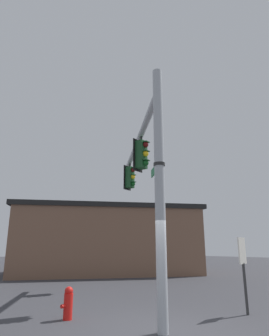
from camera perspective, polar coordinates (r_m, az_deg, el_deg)
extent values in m
plane|color=#38383D|center=(7.42, 5.69, -29.96)|extent=(80.00, 80.00, 0.00)
cylinder|color=#ADB2B7|center=(7.29, 5.03, -3.83)|extent=(0.26, 0.26, 6.65)
cylinder|color=#ADB2B7|center=(11.78, 0.64, 5.04)|extent=(5.88, 5.70, 0.22)
cylinder|color=black|center=(10.81, 1.35, 5.76)|extent=(0.08, 0.08, 0.18)
cube|color=#194723|center=(10.61, 1.37, 2.65)|extent=(0.36, 0.30, 1.05)
sphere|color=#590F0F|center=(10.62, 2.19, 4.64)|extent=(0.22, 0.22, 0.22)
cube|color=#194723|center=(10.64, 2.27, 5.16)|extent=(0.24, 0.20, 0.03)
sphere|color=yellow|center=(10.51, 2.21, 2.84)|extent=(0.22, 0.22, 0.22)
cube|color=#194723|center=(10.53, 2.29, 3.37)|extent=(0.24, 0.20, 0.03)
sphere|color=#0F4C19|center=(10.41, 2.23, 1.00)|extent=(0.22, 0.22, 0.22)
cube|color=#194723|center=(10.42, 2.31, 1.54)|extent=(0.24, 0.20, 0.03)
cube|color=black|center=(10.71, 0.63, 2.49)|extent=(0.54, 0.03, 1.22)
cylinder|color=black|center=(14.39, -0.91, 0.51)|extent=(0.08, 0.08, 0.18)
cube|color=#194723|center=(14.24, -0.92, -1.87)|extent=(0.36, 0.30, 1.05)
sphere|color=#590F0F|center=(14.21, -0.31, -0.40)|extent=(0.22, 0.22, 0.22)
cube|color=#194723|center=(14.22, -0.24, 0.00)|extent=(0.24, 0.20, 0.03)
sphere|color=yellow|center=(14.13, -0.31, -1.77)|extent=(0.22, 0.22, 0.22)
cube|color=#194723|center=(14.14, -0.25, -1.37)|extent=(0.24, 0.20, 0.03)
sphere|color=#0F4C19|center=(14.05, -0.31, -3.16)|extent=(0.22, 0.22, 0.22)
cube|color=#194723|center=(14.06, -0.25, -2.76)|extent=(0.24, 0.20, 0.03)
cube|color=black|center=(14.34, -1.45, -1.96)|extent=(0.54, 0.03, 1.22)
cube|color=#147238|center=(8.00, 4.02, -0.45)|extent=(0.68, 0.66, 0.22)
cube|color=white|center=(8.00, 3.94, -0.46)|extent=(0.66, 0.64, 0.04)
cylinder|color=#262626|center=(7.42, 4.92, 0.70)|extent=(0.30, 0.30, 0.08)
cube|color=brown|center=(20.44, -5.36, -14.35)|extent=(12.35, 11.97, 4.15)
cube|color=#193F1E|center=(23.42, -6.07, -13.87)|extent=(8.51, 7.94, 0.30)
cube|color=black|center=(20.57, -5.21, -8.15)|extent=(12.84, 12.45, 0.30)
cylinder|color=red|center=(8.70, -13.05, -25.19)|extent=(0.24, 0.24, 0.65)
sphere|color=red|center=(8.64, -12.89, -22.69)|extent=(0.23, 0.23, 0.23)
cylinder|color=red|center=(8.59, -13.98, -25.07)|extent=(0.12, 0.10, 0.10)
cylinder|color=#333333|center=(9.55, 21.15, -21.37)|extent=(0.08, 0.08, 1.40)
cube|color=silver|center=(9.47, 20.55, -15.09)|extent=(0.60, 0.04, 0.76)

